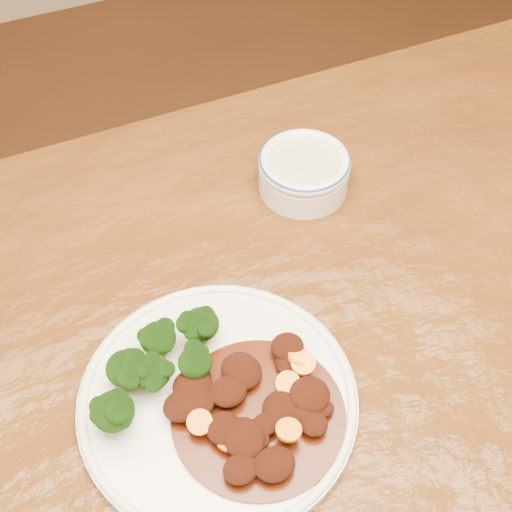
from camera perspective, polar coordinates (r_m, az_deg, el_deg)
name	(u,v)px	position (r m, az deg, el deg)	size (l,w,h in m)	color
dining_table	(302,410)	(0.82, 3.67, -12.19)	(1.51, 0.92, 0.75)	#522E0E
dinner_plate	(218,400)	(0.73, -3.07, -11.41)	(0.28, 0.28, 0.02)	white
broccoli_florets	(155,365)	(0.72, -8.12, -8.60)	(0.15, 0.10, 0.05)	#5E8F4A
mince_stew	(252,406)	(0.70, -0.35, -11.94)	(0.17, 0.17, 0.03)	#401606
dip_bowl	(304,171)	(0.89, 3.86, 6.81)	(0.11, 0.11, 0.05)	white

